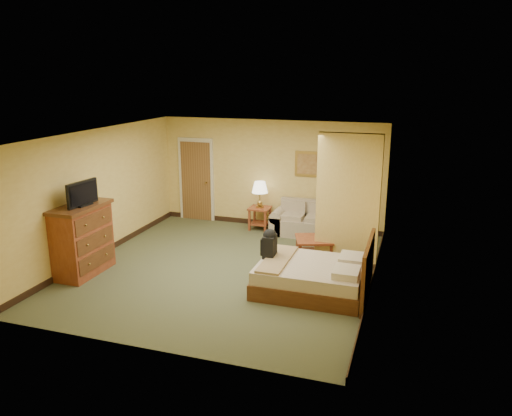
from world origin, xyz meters
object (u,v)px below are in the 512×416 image
at_px(coffee_table, 314,244).
at_px(bed, 315,276).
at_px(dresser, 82,239).
at_px(loveseat, 306,224).

xyz_separation_m(coffee_table, bed, (0.33, -1.48, -0.05)).
bearing_deg(bed, dresser, -172.80).
xyz_separation_m(loveseat, coffee_table, (0.50, -1.53, 0.07)).
relative_size(coffee_table, bed, 0.47).
bearing_deg(coffee_table, loveseat, 108.25).
height_order(coffee_table, bed, bed).
distance_m(dresser, bed, 4.35).
bearing_deg(dresser, bed, 7.20).
bearing_deg(coffee_table, bed, -77.53).
bearing_deg(bed, loveseat, 105.44).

